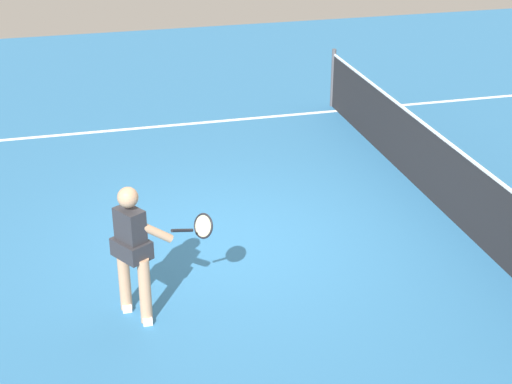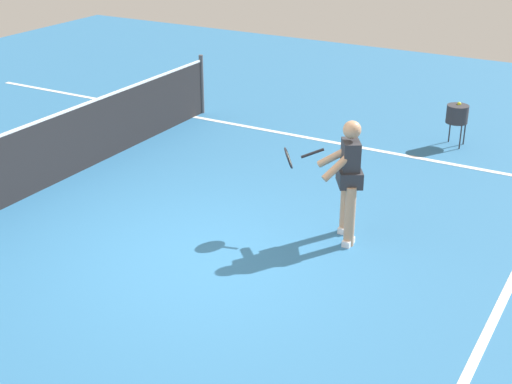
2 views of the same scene
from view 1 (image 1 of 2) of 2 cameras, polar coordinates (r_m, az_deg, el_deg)
ground_plane at (r=10.13m, az=-2.24°, el=-3.76°), size 23.56×23.56×0.00m
sideline_left_marking at (r=14.18m, az=-6.16°, el=4.86°), size 0.10×16.13×0.01m
court_net at (r=10.91m, az=14.07°, el=0.75°), size 9.68×0.08×1.11m
tennis_player at (r=8.41m, az=-8.85°, el=-3.98°), size 0.68×1.14×1.55m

